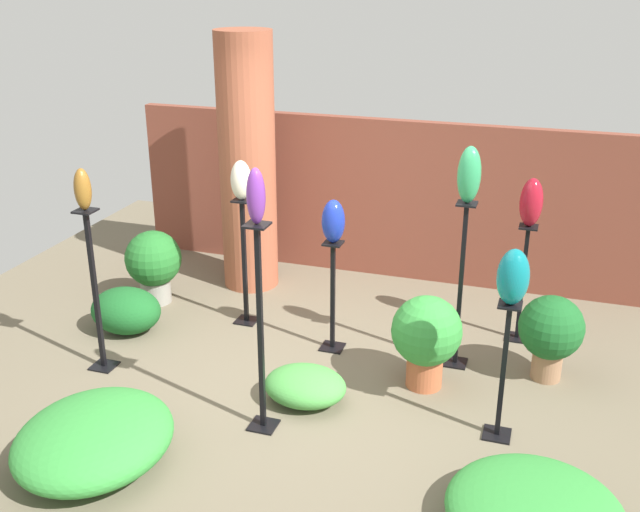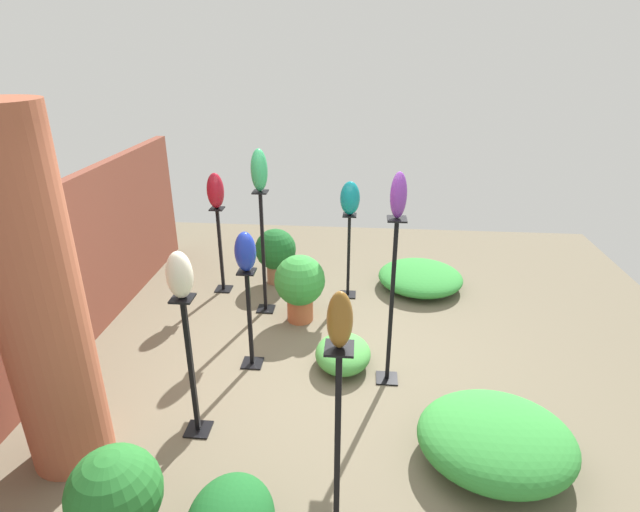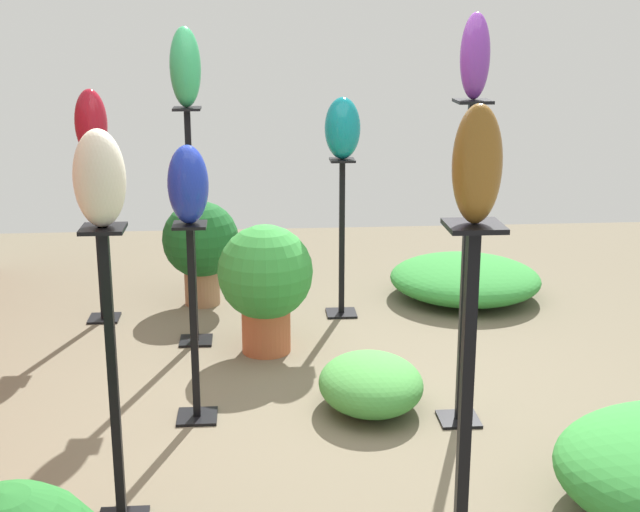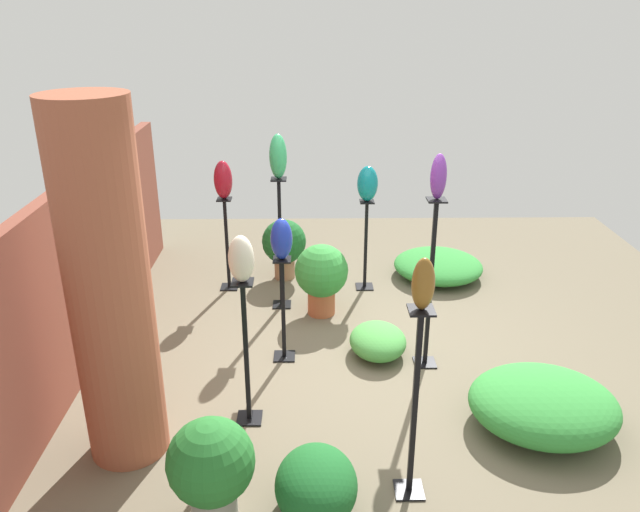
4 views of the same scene
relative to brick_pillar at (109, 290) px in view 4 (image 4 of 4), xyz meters
The scene contains 24 objects.
ground_plane 2.56m from the brick_pillar, 54.31° to the right, with size 8.00×8.00×0.00m, color #6B604C.
brick_wall_back 1.53m from the brick_pillar, 28.69° to the left, with size 5.60×0.12×1.71m, color brown.
brick_pillar is the anchor object (origin of this frame).
pedestal_violet 2.73m from the brick_pillar, 65.11° to the right, with size 0.20×0.20×1.60m.
pedestal_teal 3.53m from the brick_pillar, 35.63° to the right, with size 0.20×0.20×1.06m.
pedestal_jade 2.64m from the brick_pillar, 24.09° to the right, with size 0.20×0.20×1.45m.
pedestal_cobalt 1.88m from the brick_pillar, 41.59° to the right, with size 0.20×0.20×1.01m.
pedestal_ruby 2.95m from the brick_pillar, ahead, with size 0.20×0.20×1.09m.
pedestal_ivory 1.19m from the brick_pillar, 69.97° to the right, with size 0.20×0.20×1.22m.
pedestal_bronze 2.20m from the brick_pillar, 103.73° to the right, with size 0.20×0.20×1.41m.
art_vase_violet 2.72m from the brick_pillar, 65.11° to the right, with size 0.13×0.14×0.39m, color #6B2D8C.
art_vase_teal 3.43m from the brick_pillar, 35.63° to the right, with size 0.22×0.23×0.40m, color #0F727A.
art_vase_jade 2.59m from the brick_pillar, 24.09° to the right, with size 0.18×0.18×0.46m, color #2D9356.
art_vase_cobalt 1.68m from the brick_pillar, 41.59° to the right, with size 0.20×0.19×0.38m, color #192D9E.
art_vase_ruby 2.84m from the brick_pillar, ahead, with size 0.20×0.20×0.43m, color maroon.
art_vase_ivory 0.93m from the brick_pillar, 69.97° to the right, with size 0.19×0.19×0.36m, color beige.
art_vase_bronze 2.12m from the brick_pillar, 103.73° to the right, with size 0.13×0.14×0.34m, color brown.
potted_plant_walkway_edge 1.36m from the brick_pillar, 134.69° to the right, with size 0.56×0.56×0.75m.
potted_plant_back_center 3.38m from the brick_pillar, 18.78° to the right, with size 0.53×0.53×0.73m.
potted_plant_mid_right 2.75m from the brick_pillar, 34.56° to the right, with size 0.57×0.57×0.78m.
foliage_bed_east 4.41m from the brick_pillar, 43.30° to the right, with size 1.08×1.07×0.28m, color #338C38.
foliage_bed_west 2.66m from the brick_pillar, 56.84° to the right, with size 0.65×0.54×0.27m, color #479942.
foliage_bed_center 3.38m from the brick_pillar, 86.43° to the right, with size 1.04×1.16×0.40m, color #338C38.
foliage_bed_rear 1.90m from the brick_pillar, 115.31° to the right, with size 0.67×0.54×0.42m, color #195923.
Camera 4 is at (-5.13, 0.41, 3.14)m, focal length 35.00 mm.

